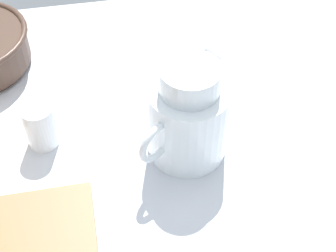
{
  "coord_description": "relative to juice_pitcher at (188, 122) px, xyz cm",
  "views": [
    {
      "loc": [
        -7.6,
        -57.42,
        72.73
      ],
      "look_at": [
        2.61,
        -0.66,
        7.62
      ],
      "focal_mm": 54.57,
      "sensor_mm": 36.0,
      "label": 1
    }
  ],
  "objects": [
    {
      "name": "juice_pitcher",
      "position": [
        0.0,
        0.0,
        0.0
      ],
      "size": [
        16.75,
        14.41,
        20.32
      ],
      "color": "white",
      "rests_on": "ground_plane"
    },
    {
      "name": "ground_plane",
      "position": [
        -6.18,
        0.43,
        -9.22
      ],
      "size": [
        133.2,
        97.65,
        3.0
      ],
      "primitive_type": "cube",
      "color": "silver"
    },
    {
      "name": "juice_glass",
      "position": [
        -25.59,
        6.7,
        -3.61
      ],
      "size": [
        5.79,
        5.79,
        8.91
      ],
      "color": "white",
      "rests_on": "ground_plane"
    }
  ]
}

